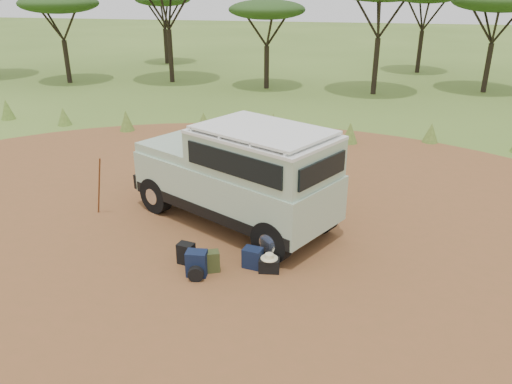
% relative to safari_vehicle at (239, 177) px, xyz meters
% --- Properties ---
extents(ground, '(140.00, 140.00, 0.00)m').
position_rel_safari_vehicle_xyz_m(ground, '(-0.48, -0.94, -1.26)').
color(ground, '#4F6C26').
rests_on(ground, ground).
extents(dirt_clearing, '(23.00, 23.00, 0.01)m').
position_rel_safari_vehicle_xyz_m(dirt_clearing, '(-0.48, -0.94, -1.26)').
color(dirt_clearing, brown).
rests_on(dirt_clearing, ground).
extents(grass_fringe, '(36.60, 1.60, 0.90)m').
position_rel_safari_vehicle_xyz_m(grass_fringe, '(-0.37, 7.73, -0.86)').
color(grass_fringe, '#4F6C26').
rests_on(grass_fringe, ground).
extents(safari_vehicle, '(5.67, 4.42, 2.61)m').
position_rel_safari_vehicle_xyz_m(safari_vehicle, '(0.00, 0.00, 0.00)').
color(safari_vehicle, '#A1BDA1').
rests_on(safari_vehicle, ground).
extents(walking_staff, '(0.44, 0.31, 1.63)m').
position_rel_safari_vehicle_xyz_m(walking_staff, '(-3.64, -0.26, -0.45)').
color(walking_staff, brown).
rests_on(walking_staff, ground).
extents(backpack_black, '(0.39, 0.32, 0.47)m').
position_rel_safari_vehicle_xyz_m(backpack_black, '(-0.69, -2.14, -1.02)').
color(backpack_black, black).
rests_on(backpack_black, ground).
extents(backpack_navy, '(0.44, 0.33, 0.55)m').
position_rel_safari_vehicle_xyz_m(backpack_navy, '(-0.32, -2.55, -0.98)').
color(backpack_navy, '#131F3C').
rests_on(backpack_navy, ground).
extents(backpack_olive, '(0.40, 0.35, 0.46)m').
position_rel_safari_vehicle_xyz_m(backpack_olive, '(-0.07, -2.34, -1.03)').
color(backpack_olive, '#384620').
rests_on(backpack_olive, ground).
extents(duffel_navy, '(0.44, 0.36, 0.44)m').
position_rel_safari_vehicle_xyz_m(duffel_navy, '(0.75, -2.01, -1.04)').
color(duffel_navy, '#131F3C').
rests_on(duffel_navy, ground).
extents(hard_case, '(0.47, 0.35, 0.31)m').
position_rel_safari_vehicle_xyz_m(hard_case, '(1.12, -2.10, -1.11)').
color(hard_case, black).
rests_on(hard_case, ground).
extents(stuff_sack, '(0.37, 0.37, 0.32)m').
position_rel_safari_vehicle_xyz_m(stuff_sack, '(-0.29, -2.68, -1.10)').
color(stuff_sack, black).
rests_on(stuff_sack, ground).
extents(safari_hat, '(0.36, 0.36, 0.11)m').
position_rel_safari_vehicle_xyz_m(safari_hat, '(1.12, -2.10, -0.91)').
color(safari_hat, beige).
rests_on(safari_hat, hard_case).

